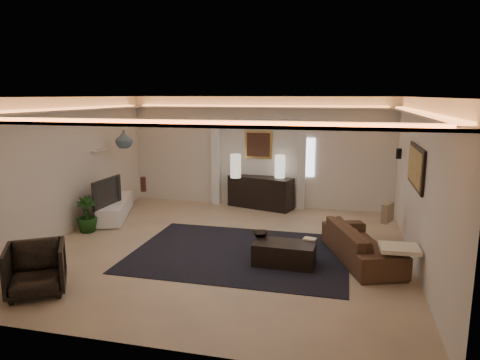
% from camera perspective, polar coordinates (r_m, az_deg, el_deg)
% --- Properties ---
extents(floor, '(7.00, 7.00, 0.00)m').
position_cam_1_polar(floor, '(8.65, -2.26, -8.84)').
color(floor, tan).
rests_on(floor, ground).
extents(ceiling, '(7.00, 7.00, 0.00)m').
position_cam_1_polar(ceiling, '(8.14, -2.42, 10.75)').
color(ceiling, white).
rests_on(ceiling, ground).
extents(wall_back, '(7.00, 0.00, 7.00)m').
position_cam_1_polar(wall_back, '(11.64, 2.44, 3.67)').
color(wall_back, beige).
rests_on(wall_back, ground).
extents(wall_front, '(7.00, 0.00, 7.00)m').
position_cam_1_polar(wall_front, '(5.10, -13.35, -6.27)').
color(wall_front, beige).
rests_on(wall_front, ground).
extents(wall_left, '(0.00, 7.00, 7.00)m').
position_cam_1_polar(wall_left, '(9.82, -22.36, 1.48)').
color(wall_left, beige).
rests_on(wall_left, ground).
extents(wall_right, '(0.00, 7.00, 7.00)m').
position_cam_1_polar(wall_right, '(8.05, 22.35, -0.47)').
color(wall_right, beige).
rests_on(wall_right, ground).
extents(cove_soffit, '(7.00, 7.00, 0.04)m').
position_cam_1_polar(cove_soffit, '(8.14, -2.40, 8.77)').
color(cove_soffit, silver).
rests_on(cove_soffit, ceiling).
extents(daylight_slit, '(0.25, 0.03, 1.00)m').
position_cam_1_polar(daylight_slit, '(11.44, 9.07, 2.91)').
color(daylight_slit, white).
rests_on(daylight_slit, wall_back).
extents(area_rug, '(4.00, 3.00, 0.01)m').
position_cam_1_polar(area_rug, '(8.37, 0.03, -9.48)').
color(area_rug, black).
rests_on(area_rug, ground).
extents(pilaster_left, '(0.22, 0.20, 2.20)m').
position_cam_1_polar(pilaster_left, '(11.87, -3.12, 2.10)').
color(pilaster_left, silver).
rests_on(pilaster_left, ground).
extents(pilaster_right, '(0.22, 0.20, 2.20)m').
position_cam_1_polar(pilaster_right, '(11.42, 8.00, 1.66)').
color(pilaster_right, silver).
rests_on(pilaster_right, ground).
extents(alcove_header, '(2.52, 0.20, 0.12)m').
position_cam_1_polar(alcove_header, '(11.46, 2.38, 7.58)').
color(alcove_header, silver).
rests_on(alcove_header, wall_back).
extents(painting_frame, '(0.74, 0.04, 0.74)m').
position_cam_1_polar(painting_frame, '(11.58, 2.42, 4.63)').
color(painting_frame, tan).
rests_on(painting_frame, wall_back).
extents(painting_canvas, '(0.62, 0.02, 0.62)m').
position_cam_1_polar(painting_canvas, '(11.56, 2.40, 4.62)').
color(painting_canvas, '#4C2D1E').
rests_on(painting_canvas, wall_back).
extents(art_panel_frame, '(0.04, 1.64, 0.74)m').
position_cam_1_polar(art_panel_frame, '(8.30, 21.98, 1.64)').
color(art_panel_frame, black).
rests_on(art_panel_frame, wall_right).
extents(art_panel_gold, '(0.02, 1.50, 0.62)m').
position_cam_1_polar(art_panel_gold, '(8.30, 21.81, 1.65)').
color(art_panel_gold, tan).
rests_on(art_panel_gold, wall_right).
extents(wall_sconce, '(0.12, 0.12, 0.22)m').
position_cam_1_polar(wall_sconce, '(10.16, 20.00, 3.24)').
color(wall_sconce, black).
rests_on(wall_sconce, wall_right).
extents(wall_niche, '(0.10, 0.55, 0.04)m').
position_cam_1_polar(wall_niche, '(10.91, -17.89, 3.71)').
color(wall_niche, silver).
rests_on(wall_niche, wall_left).
extents(console, '(1.80, 1.01, 0.86)m').
position_cam_1_polar(console, '(11.56, 2.69, -1.67)').
color(console, black).
rests_on(console, ground).
extents(lamp_left, '(0.36, 0.36, 0.61)m').
position_cam_1_polar(lamp_left, '(11.30, -0.57, 1.61)').
color(lamp_left, beige).
rests_on(lamp_left, console).
extents(lamp_right, '(0.33, 0.33, 0.59)m').
position_cam_1_polar(lamp_right, '(11.34, 5.22, 1.60)').
color(lamp_right, white).
rests_on(lamp_right, console).
extents(media_ledge, '(1.23, 2.18, 0.40)m').
position_cam_1_polar(media_ledge, '(11.12, -15.87, -3.52)').
color(media_ledge, white).
rests_on(media_ledge, ground).
extents(tv, '(1.12, 0.18, 0.64)m').
position_cam_1_polar(tv, '(10.55, -17.47, -1.35)').
color(tv, black).
rests_on(tv, media_ledge).
extents(figurine, '(0.17, 0.17, 0.39)m').
position_cam_1_polar(figurine, '(11.84, -12.50, -0.43)').
color(figurine, '#44251B').
rests_on(figurine, media_ledge).
extents(ginger_jar, '(0.42, 0.42, 0.43)m').
position_cam_1_polar(ginger_jar, '(10.99, -14.90, 5.15)').
color(ginger_jar, '#3C4A52').
rests_on(ginger_jar, wall_niche).
extents(plant, '(0.61, 0.61, 0.78)m').
position_cam_1_polar(plant, '(10.08, -19.34, -4.27)').
color(plant, '#14360F').
rests_on(plant, ground).
extents(sofa, '(2.29, 1.51, 0.62)m').
position_cam_1_polar(sofa, '(8.24, 15.56, -7.99)').
color(sofa, black).
rests_on(sofa, ground).
extents(throw_blanket, '(0.63, 0.53, 0.07)m').
position_cam_1_polar(throw_blanket, '(7.45, 20.06, -8.36)').
color(throw_blanket, '#F2ECC9').
rests_on(throw_blanket, sofa).
extents(throw_pillow, '(0.28, 0.42, 0.40)m').
position_cam_1_polar(throw_pillow, '(9.56, 18.68, -4.03)').
color(throw_pillow, '#957F61').
rests_on(throw_pillow, sofa).
extents(coffee_table, '(1.08, 0.62, 0.40)m').
position_cam_1_polar(coffee_table, '(7.81, 5.79, -9.53)').
color(coffee_table, black).
rests_on(coffee_table, ground).
extents(bowl, '(0.39, 0.39, 0.08)m').
position_cam_1_polar(bowl, '(8.07, 2.64, -6.96)').
color(bowl, black).
rests_on(bowl, coffee_table).
extents(magazine, '(0.25, 0.20, 0.03)m').
position_cam_1_polar(magazine, '(7.96, 9.10, -7.52)').
color(magazine, beige).
rests_on(magazine, coffee_table).
extents(armchair, '(1.14, 1.15, 0.76)m').
position_cam_1_polar(armchair, '(7.33, -25.07, -10.47)').
color(armchair, black).
rests_on(armchair, ground).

